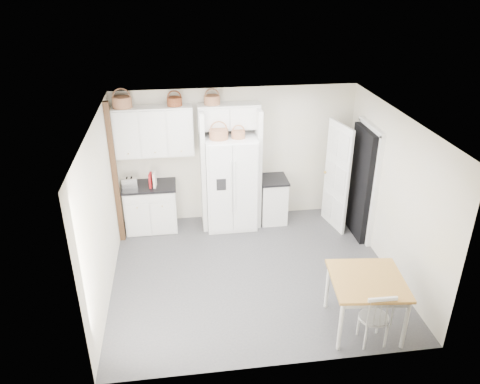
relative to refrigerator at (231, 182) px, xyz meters
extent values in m
plane|color=#38373D|center=(0.15, -1.65, -0.90)|extent=(4.50, 4.50, 0.00)
plane|color=white|center=(0.15, -1.65, 1.70)|extent=(4.50, 4.50, 0.00)
plane|color=silver|center=(0.15, 0.35, 0.40)|extent=(4.50, 0.00, 4.50)
plane|color=silver|center=(-2.10, -1.65, 0.40)|extent=(0.00, 4.00, 4.00)
plane|color=silver|center=(2.40, -1.65, 0.40)|extent=(0.00, 4.00, 4.00)
cube|color=white|center=(0.00, 0.00, 0.00)|extent=(0.93, 0.75, 1.80)
cube|color=silver|center=(-1.51, 0.05, -0.46)|extent=(0.94, 0.59, 0.87)
cube|color=silver|center=(0.83, 0.05, -0.47)|extent=(0.49, 0.59, 0.86)
cube|color=olive|center=(1.48, -3.10, -0.50)|extent=(1.06, 1.06, 0.81)
cube|color=silver|center=(1.49, -3.40, -0.49)|extent=(0.40, 0.37, 0.81)
cube|color=black|center=(-1.51, 0.05, -0.01)|extent=(0.98, 0.63, 0.04)
cube|color=black|center=(0.83, 0.05, -0.02)|extent=(0.53, 0.62, 0.04)
cube|color=silver|center=(-1.85, -0.01, 0.11)|extent=(0.28, 0.17, 0.19)
cube|color=maroon|center=(-1.47, -0.03, 0.15)|extent=(0.06, 0.18, 0.27)
cube|color=#EFE2CB|center=(-1.40, -0.03, 0.15)|extent=(0.06, 0.18, 0.27)
cylinder|color=#985E3D|center=(-1.84, 0.18, 1.55)|extent=(0.34, 0.34, 0.19)
cylinder|color=#571C11|center=(-0.95, 0.18, 1.53)|extent=(0.26, 0.26, 0.15)
cylinder|color=#985E3D|center=(-0.30, 0.18, 1.53)|extent=(0.28, 0.28, 0.16)
cylinder|color=#985E3D|center=(-0.21, -0.10, 0.99)|extent=(0.33, 0.33, 0.18)
cylinder|color=#985E3D|center=(0.13, -0.10, 0.96)|extent=(0.24, 0.24, 0.13)
cube|color=silver|center=(-1.35, 0.18, 1.00)|extent=(1.40, 0.34, 0.90)
cube|color=silver|center=(0.00, 0.18, 1.23)|extent=(1.12, 0.34, 0.45)
cube|color=silver|center=(-0.51, 0.05, 0.25)|extent=(0.08, 0.60, 2.30)
cube|color=silver|center=(0.51, 0.05, 0.25)|extent=(0.08, 0.60, 2.30)
cube|color=#3D2918|center=(-2.05, -0.30, 0.40)|extent=(0.09, 0.09, 2.60)
cube|color=black|center=(2.31, -0.65, 0.13)|extent=(0.18, 0.85, 2.05)
cube|color=white|center=(1.95, -0.32, 0.13)|extent=(0.21, 0.79, 2.05)
camera|label=1|loc=(-0.91, -7.91, 3.71)|focal=35.00mm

